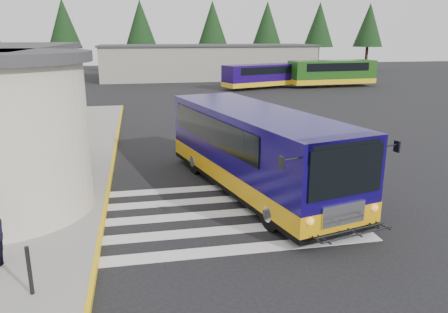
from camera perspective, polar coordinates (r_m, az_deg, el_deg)
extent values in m
plane|color=black|center=(14.57, 0.86, -6.14)|extent=(140.00, 140.00, 0.00)
cube|color=yellow|center=(18.08, -14.52, -2.01)|extent=(0.12, 34.00, 0.16)
cube|color=black|center=(19.05, -21.92, 1.89)|extent=(0.08, 1.20, 2.20)
cube|color=#38383A|center=(18.72, -20.87, 5.84)|extent=(1.20, 1.80, 0.12)
cube|color=silver|center=(11.63, 1.75, -12.05)|extent=(8.00, 0.55, 0.01)
cube|color=silver|center=(12.68, 0.53, -9.58)|extent=(8.00, 0.55, 0.01)
cube|color=silver|center=(13.75, -0.49, -7.49)|extent=(8.00, 0.55, 0.01)
cube|color=silver|center=(14.85, -1.36, -5.70)|extent=(8.00, 0.55, 0.01)
cube|color=silver|center=(15.96, -2.09, -4.16)|extent=(8.00, 0.55, 0.01)
cube|color=gray|center=(56.04, -2.12, 12.16)|extent=(26.00, 8.00, 4.00)
cube|color=#38383A|center=(55.95, -2.14, 14.30)|extent=(26.40, 8.40, 0.20)
cylinder|color=black|center=(63.99, -19.80, 11.52)|extent=(0.44, 0.44, 3.60)
cone|color=black|center=(63.91, -20.22, 15.99)|extent=(4.40, 4.40, 6.40)
cylinder|color=black|center=(63.34, -10.63, 12.13)|extent=(0.44, 0.44, 3.60)
cone|color=black|center=(63.25, -10.87, 16.65)|extent=(4.40, 4.40, 6.40)
cylinder|color=black|center=(64.25, -1.48, 12.43)|extent=(0.44, 0.44, 3.60)
cone|color=black|center=(64.17, -1.51, 16.89)|extent=(4.40, 4.40, 6.40)
cylinder|color=black|center=(66.07, 5.54, 12.45)|extent=(0.44, 0.44, 3.60)
cone|color=black|center=(65.99, 5.66, 16.79)|extent=(4.40, 4.40, 6.40)
cylinder|color=black|center=(68.78, 12.10, 12.31)|extent=(0.44, 0.44, 3.60)
cone|color=black|center=(68.70, 12.34, 16.47)|extent=(4.40, 4.40, 6.40)
cylinder|color=black|center=(72.28, 18.07, 12.05)|extent=(0.44, 0.44, 3.60)
cone|color=black|center=(72.20, 18.42, 16.00)|extent=(4.40, 4.40, 6.40)
cube|color=#0F064D|center=(15.36, 4.08, 1.49)|extent=(4.84, 9.84, 2.48)
cube|color=#D0950D|center=(15.62, 4.01, -1.87)|extent=(4.87, 9.88, 0.59)
cube|color=black|center=(15.73, 3.99, -3.08)|extent=(4.86, 9.87, 0.23)
cube|color=black|center=(11.49, 15.71, -1.93)|extent=(2.27, 0.62, 1.32)
cube|color=silver|center=(11.88, 15.33, -7.28)|extent=(1.35, 0.39, 0.58)
cube|color=black|center=(15.41, -1.78, 3.47)|extent=(1.71, 6.76, 0.95)
cube|color=black|center=(16.63, 6.74, 4.28)|extent=(1.71, 6.76, 0.95)
cylinder|color=black|center=(12.58, 6.36, -7.40)|extent=(0.55, 1.06, 1.01)
cylinder|color=black|center=(13.86, 14.63, -5.61)|extent=(0.55, 1.06, 1.01)
cylinder|color=black|center=(17.59, -3.65, -0.57)|extent=(0.55, 1.06, 1.01)
cylinder|color=black|center=(18.52, 3.04, 0.28)|extent=(0.55, 1.06, 1.01)
cube|color=black|center=(10.44, 7.51, -0.81)|extent=(0.10, 0.20, 0.32)
cube|color=black|center=(12.75, 21.66, 1.23)|extent=(0.10, 0.20, 0.32)
cylinder|color=black|center=(10.17, -24.07, -13.45)|extent=(0.09, 0.09, 1.09)
cube|color=#19064E|center=(45.87, 4.85, 10.59)|extent=(8.46, 4.86, 2.09)
cube|color=yellow|center=(45.95, 4.82, 9.55)|extent=(8.49, 4.89, 0.45)
cube|color=black|center=(45.83, 4.86, 11.22)|extent=(6.76, 4.30, 0.73)
cube|color=#1D4B14|center=(48.71, 13.92, 10.70)|extent=(9.38, 3.24, 2.35)
cube|color=yellow|center=(48.79, 13.85, 9.59)|extent=(9.41, 3.27, 0.51)
cube|color=black|center=(48.67, 13.97, 11.36)|extent=(7.34, 3.13, 0.82)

